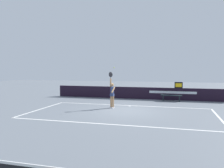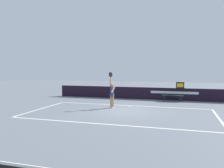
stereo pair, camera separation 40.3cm
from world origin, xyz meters
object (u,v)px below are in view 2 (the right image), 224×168
at_px(courtside_bench_near, 173,97).
at_px(tennis_player, 112,93).
at_px(tennis_ball, 114,68).
at_px(speed_display, 180,85).

bearing_deg(courtside_bench_near, tennis_player, -132.15).
bearing_deg(tennis_player, tennis_ball, -48.98).
bearing_deg(courtside_bench_near, tennis_ball, -129.12).
distance_m(speed_display, courtside_bench_near, 1.24).
height_order(tennis_ball, courtside_bench_near, tennis_ball).
distance_m(tennis_ball, courtside_bench_near, 5.99).
xyz_separation_m(tennis_ball, courtside_bench_near, (3.50, 4.31, -2.24)).
xyz_separation_m(speed_display, tennis_ball, (-4.05, -5.03, 1.39)).
distance_m(tennis_player, tennis_ball, 1.68).
distance_m(speed_display, tennis_ball, 6.61).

